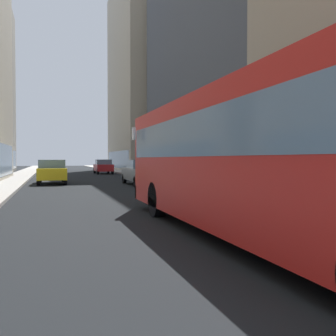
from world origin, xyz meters
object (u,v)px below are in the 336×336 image
object	(u,v)px
car_grey_wagon	(143,172)
car_red_coupe	(103,167)
transit_bus	(256,154)
car_yellow_taxi	(52,172)

from	to	relation	value
car_grey_wagon	car_red_coupe	world-z (taller)	same
transit_bus	car_yellow_taxi	xyz separation A→B (m)	(-4.00, 19.34, -0.96)
transit_bus	car_yellow_taxi	distance (m)	19.77
transit_bus	car_red_coupe	world-z (taller)	transit_bus
car_yellow_taxi	car_grey_wagon	size ratio (longest dim) A/B	0.89
car_yellow_taxi	car_grey_wagon	xyz separation A→B (m)	(5.60, -2.91, 0.00)
car_yellow_taxi	car_red_coupe	bearing A→B (deg)	70.70
car_grey_wagon	car_yellow_taxi	bearing A→B (deg)	152.51
transit_bus	car_grey_wagon	world-z (taller)	transit_bus
transit_bus	car_red_coupe	bearing A→B (deg)	87.41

